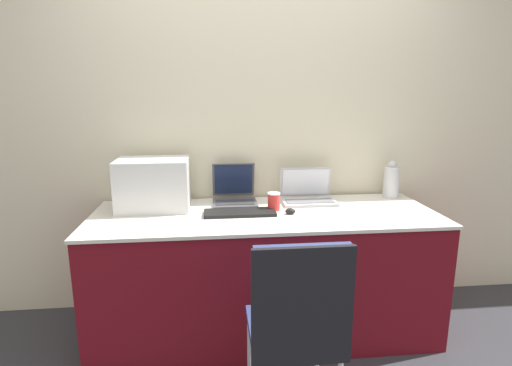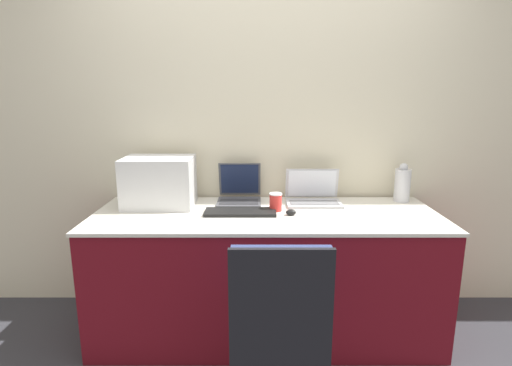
{
  "view_description": "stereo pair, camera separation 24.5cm",
  "coord_description": "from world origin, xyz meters",
  "px_view_note": "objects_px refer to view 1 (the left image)",
  "views": [
    {
      "loc": [
        -0.31,
        -1.97,
        1.51
      ],
      "look_at": [
        -0.05,
        0.4,
        0.98
      ],
      "focal_mm": 28.0,
      "sensor_mm": 36.0,
      "label": 1
    },
    {
      "loc": [
        -0.06,
        -1.99,
        1.51
      ],
      "look_at": [
        -0.05,
        0.4,
        0.98
      ],
      "focal_mm": 28.0,
      "sensor_mm": 36.0,
      "label": 2
    }
  ],
  "objects_px": {
    "laptop_left": "(234,194)",
    "coffee_cup": "(274,201)",
    "printer": "(153,182)",
    "metal_pitcher": "(391,181)",
    "external_keyboard": "(240,213)",
    "mouse": "(290,211)",
    "laptop_right": "(308,194)",
    "chair": "(297,317)"
  },
  "relations": [
    {
      "from": "coffee_cup",
      "to": "chair",
      "type": "height_order",
      "value": "chair"
    },
    {
      "from": "printer",
      "to": "chair",
      "type": "bearing_deg",
      "value": -53.07
    },
    {
      "from": "laptop_right",
      "to": "mouse",
      "type": "height_order",
      "value": "laptop_right"
    },
    {
      "from": "external_keyboard",
      "to": "laptop_left",
      "type": "bearing_deg",
      "value": 93.6
    },
    {
      "from": "laptop_left",
      "to": "coffee_cup",
      "type": "height_order",
      "value": "laptop_left"
    },
    {
      "from": "laptop_left",
      "to": "printer",
      "type": "bearing_deg",
      "value": -169.24
    },
    {
      "from": "printer",
      "to": "mouse",
      "type": "relative_size",
      "value": 6.98
    },
    {
      "from": "coffee_cup",
      "to": "laptop_left",
      "type": "bearing_deg",
      "value": 137.83
    },
    {
      "from": "mouse",
      "to": "metal_pitcher",
      "type": "xyz_separation_m",
      "value": [
        0.78,
        0.32,
        0.1
      ]
    },
    {
      "from": "printer",
      "to": "mouse",
      "type": "height_order",
      "value": "printer"
    },
    {
      "from": "printer",
      "to": "external_keyboard",
      "type": "distance_m",
      "value": 0.58
    },
    {
      "from": "coffee_cup",
      "to": "mouse",
      "type": "xyz_separation_m",
      "value": [
        0.09,
        -0.09,
        -0.04
      ]
    },
    {
      "from": "coffee_cup",
      "to": "metal_pitcher",
      "type": "distance_m",
      "value": 0.9
    },
    {
      "from": "printer",
      "to": "metal_pitcher",
      "type": "distance_m",
      "value": 1.62
    },
    {
      "from": "coffee_cup",
      "to": "printer",
      "type": "bearing_deg",
      "value": 171.19
    },
    {
      "from": "printer",
      "to": "laptop_left",
      "type": "bearing_deg",
      "value": 10.76
    },
    {
      "from": "laptop_left",
      "to": "laptop_right",
      "type": "bearing_deg",
      "value": -4.45
    },
    {
      "from": "metal_pitcher",
      "to": "external_keyboard",
      "type": "bearing_deg",
      "value": -164.87
    },
    {
      "from": "laptop_left",
      "to": "external_keyboard",
      "type": "bearing_deg",
      "value": -86.4
    },
    {
      "from": "laptop_left",
      "to": "chair",
      "type": "distance_m",
      "value": 1.12
    },
    {
      "from": "mouse",
      "to": "printer",
      "type": "bearing_deg",
      "value": 165.91
    },
    {
      "from": "mouse",
      "to": "metal_pitcher",
      "type": "distance_m",
      "value": 0.85
    },
    {
      "from": "mouse",
      "to": "chair",
      "type": "distance_m",
      "value": 0.8
    },
    {
      "from": "external_keyboard",
      "to": "laptop_right",
      "type": "bearing_deg",
      "value": 26.68
    },
    {
      "from": "laptop_right",
      "to": "coffee_cup",
      "type": "height_order",
      "value": "laptop_right"
    },
    {
      "from": "printer",
      "to": "laptop_right",
      "type": "bearing_deg",
      "value": 3.36
    },
    {
      "from": "printer",
      "to": "coffee_cup",
      "type": "height_order",
      "value": "printer"
    },
    {
      "from": "printer",
      "to": "external_keyboard",
      "type": "xyz_separation_m",
      "value": [
        0.53,
        -0.18,
        -0.16
      ]
    },
    {
      "from": "mouse",
      "to": "metal_pitcher",
      "type": "height_order",
      "value": "metal_pitcher"
    },
    {
      "from": "mouse",
      "to": "laptop_left",
      "type": "bearing_deg",
      "value": 136.45
    },
    {
      "from": "mouse",
      "to": "laptop_right",
      "type": "bearing_deg",
      "value": 57.61
    },
    {
      "from": "printer",
      "to": "mouse",
      "type": "bearing_deg",
      "value": -14.09
    },
    {
      "from": "mouse",
      "to": "metal_pitcher",
      "type": "relative_size",
      "value": 0.24
    },
    {
      "from": "metal_pitcher",
      "to": "chair",
      "type": "xyz_separation_m",
      "value": [
        -0.89,
        -1.08,
        -0.35
      ]
    },
    {
      "from": "metal_pitcher",
      "to": "coffee_cup",
      "type": "bearing_deg",
      "value": -165.21
    },
    {
      "from": "printer",
      "to": "laptop_left",
      "type": "height_order",
      "value": "printer"
    },
    {
      "from": "printer",
      "to": "chair",
      "type": "xyz_separation_m",
      "value": [
        0.73,
        -0.97,
        -0.4
      ]
    },
    {
      "from": "laptop_left",
      "to": "coffee_cup",
      "type": "relative_size",
      "value": 2.81
    },
    {
      "from": "laptop_right",
      "to": "metal_pitcher",
      "type": "bearing_deg",
      "value": 5.07
    },
    {
      "from": "laptop_left",
      "to": "external_keyboard",
      "type": "relative_size",
      "value": 0.73
    },
    {
      "from": "metal_pitcher",
      "to": "chair",
      "type": "height_order",
      "value": "metal_pitcher"
    },
    {
      "from": "laptop_right",
      "to": "coffee_cup",
      "type": "distance_m",
      "value": 0.31
    }
  ]
}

